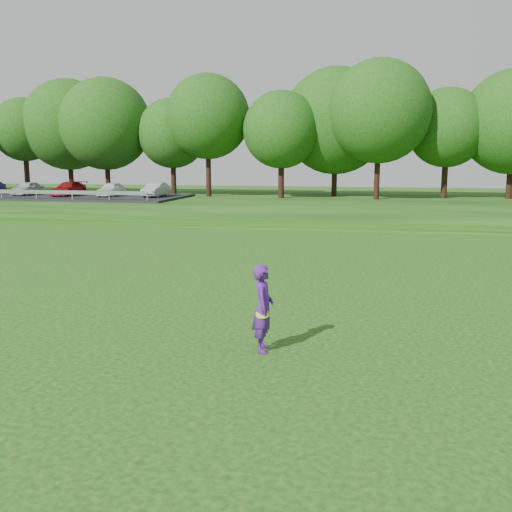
# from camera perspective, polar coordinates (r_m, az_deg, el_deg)

# --- Properties ---
(ground) EXTENTS (140.00, 140.00, 0.00)m
(ground) POSITION_cam_1_polar(r_m,az_deg,el_deg) (13.49, -6.84, -7.41)
(ground) COLOR #0B3D0C
(ground) RESTS_ON ground
(berm) EXTENTS (130.00, 30.00, 0.60)m
(berm) POSITION_cam_1_polar(r_m,az_deg,el_deg) (46.53, 6.78, 5.15)
(berm) COLOR #0B3D0C
(berm) RESTS_ON ground
(walking_path) EXTENTS (130.00, 1.60, 0.04)m
(walking_path) POSITION_cam_1_polar(r_m,az_deg,el_deg) (32.70, 4.50, 2.78)
(walking_path) COLOR gray
(walking_path) RESTS_ON ground
(treeline) EXTENTS (104.00, 7.00, 15.00)m
(treeline) POSITION_cam_1_polar(r_m,az_deg,el_deg) (50.54, 7.40, 14.35)
(treeline) COLOR #17410F
(treeline) RESTS_ON berm
(parking_lot) EXTENTS (24.00, 9.00, 1.38)m
(parking_lot) POSITION_cam_1_polar(r_m,az_deg,el_deg) (53.46, -20.61, 6.00)
(parking_lot) COLOR black
(parking_lot) RESTS_ON berm
(woman) EXTENTS (0.52, 0.72, 1.83)m
(woman) POSITION_cam_1_polar(r_m,az_deg,el_deg) (11.80, 0.72, -5.24)
(woman) COLOR #4D1C7E
(woman) RESTS_ON ground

